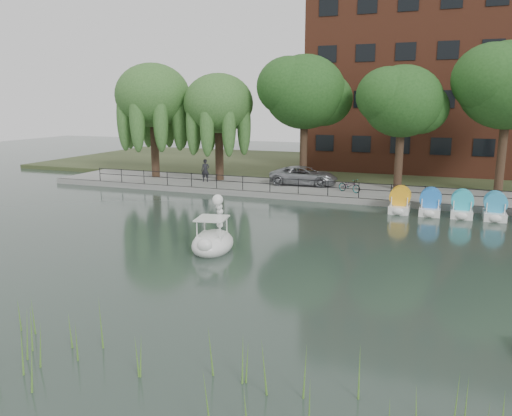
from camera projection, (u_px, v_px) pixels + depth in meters
The scene contains 17 objects.
ground_plane at pixel (212, 255), 21.22m from camera, with size 120.00×120.00×0.00m, color #394C42.
promenade at pixel (309, 190), 35.81m from camera, with size 40.00×6.00×0.40m, color gray.
kerb at pixel (297, 197), 33.11m from camera, with size 40.00×0.25×0.40m, color gray.
land_strip at pixel (346, 167), 48.61m from camera, with size 60.00×22.00×0.36m, color #47512D.
railing at pixel (298, 183), 33.10m from camera, with size 32.00×0.05×1.00m.
apartment_building at pixel (428, 68), 44.24m from camera, with size 20.00×10.07×18.00m.
willow_left at pixel (153, 96), 39.39m from camera, with size 5.88×5.88×9.01m.
willow_mid at pixel (219, 104), 38.07m from camera, with size 5.32×5.32×8.15m.
broadleaf_center at pixel (305, 93), 36.56m from camera, with size 6.00×6.00×9.25m.
broadleaf_right at pixel (402, 102), 33.81m from camera, with size 5.40×5.40×8.32m.
broadleaf_far at pixel (509, 86), 32.25m from camera, with size 6.30×6.30×9.71m.
minivan at pixel (304, 174), 36.65m from camera, with size 5.64×2.59×1.57m, color gray.
bicycle at pixel (349, 185), 33.72m from camera, with size 1.72×0.60×1.00m, color gray.
pedestrian at pixel (205, 169), 38.08m from camera, with size 0.71×0.48×1.98m, color black.
swan_boat at pixel (213, 239), 21.86m from camera, with size 2.18×3.01×2.34m.
pedal_boat_row at pixel (495, 208), 27.66m from camera, with size 11.35×1.70×1.40m.
reed_bank at pixel (112, 354), 11.72m from camera, with size 24.00×2.40×1.20m.
Camera 1 is at (8.99, -18.34, 6.39)m, focal length 35.00 mm.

